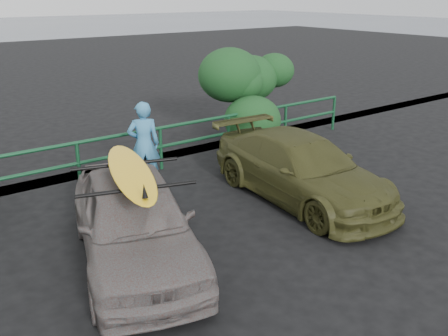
% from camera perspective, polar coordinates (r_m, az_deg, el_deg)
% --- Properties ---
extents(ground, '(80.00, 80.00, 0.00)m').
position_cam_1_polar(ground, '(7.73, 5.35, -11.67)').
color(ground, black).
extents(guardrail, '(14.00, 0.08, 1.04)m').
position_cam_1_polar(guardrail, '(11.37, -11.60, 1.36)').
color(guardrail, '#134527').
rests_on(guardrail, ground).
extents(shrub_right, '(3.20, 2.40, 2.42)m').
position_cam_1_polar(shrub_right, '(14.32, 5.75, 8.27)').
color(shrub_right, '#18421C').
rests_on(shrub_right, ground).
extents(sedan, '(2.83, 4.43, 1.40)m').
position_cam_1_polar(sedan, '(7.75, -10.26, -5.94)').
color(sedan, '#665D5B').
rests_on(sedan, ground).
extents(olive_vehicle, '(2.14, 4.55, 1.28)m').
position_cam_1_polar(olive_vehicle, '(10.11, 8.81, -0.05)').
color(olive_vehicle, '#3E3E1B').
rests_on(olive_vehicle, ground).
extents(man, '(0.79, 0.67, 1.85)m').
position_cam_1_polar(man, '(10.74, -9.14, 2.69)').
color(man, teal).
rests_on(man, ground).
extents(roof_rack, '(1.94, 1.61, 0.06)m').
position_cam_1_polar(roof_rack, '(7.46, -10.59, -0.87)').
color(roof_rack, black).
rests_on(roof_rack, sedan).
extents(surfboard, '(1.37, 2.79, 0.08)m').
position_cam_1_polar(surfboard, '(7.44, -10.63, -0.38)').
color(surfboard, yellow).
rests_on(surfboard, roof_rack).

